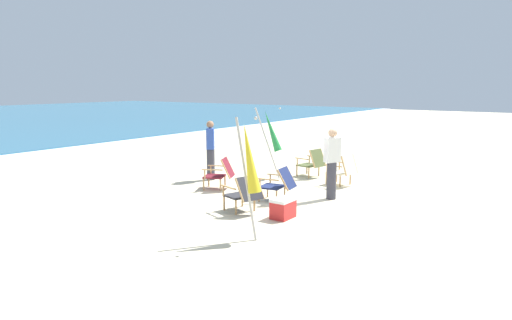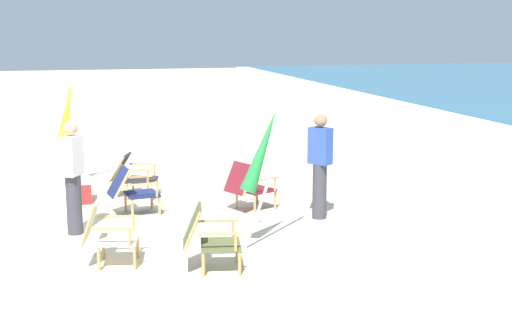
# 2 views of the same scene
# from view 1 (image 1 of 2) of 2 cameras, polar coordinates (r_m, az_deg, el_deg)

# --- Properties ---
(ground_plane) EXTENTS (80.00, 80.00, 0.00)m
(ground_plane) POSITION_cam_1_polar(r_m,az_deg,el_deg) (10.21, 2.39, -5.35)
(ground_plane) COLOR beige
(surf_band) EXTENTS (80.00, 1.10, 0.06)m
(surf_band) POSITION_cam_1_polar(r_m,az_deg,el_deg) (18.85, -28.32, 0.44)
(surf_band) COLOR white
(surf_band) RESTS_ON ground
(beach_chair_mid_center) EXTENTS (0.68, 0.79, 0.81)m
(beach_chair_mid_center) POSITION_cam_1_polar(r_m,az_deg,el_deg) (13.03, 7.05, -0.25)
(beach_chair_mid_center) COLOR #515B33
(beach_chair_mid_center) RESTS_ON ground
(beach_chair_front_left) EXTENTS (0.83, 0.90, 0.80)m
(beach_chair_front_left) POSITION_cam_1_polar(r_m,az_deg,el_deg) (11.46, -4.46, -1.55)
(beach_chair_front_left) COLOR maroon
(beach_chair_front_left) RESTS_ON ground
(beach_chair_back_right) EXTENTS (0.78, 0.92, 0.77)m
(beach_chair_back_right) POSITION_cam_1_polar(r_m,az_deg,el_deg) (9.35, -1.52, -4.07)
(beach_chair_back_right) COLOR #28282D
(beach_chair_back_right) RESTS_ON ground
(beach_chair_front_right) EXTENTS (0.68, 0.84, 0.78)m
(beach_chair_front_right) POSITION_cam_1_polar(r_m,az_deg,el_deg) (10.24, 2.87, -2.87)
(beach_chair_front_right) COLOR #19234C
(beach_chair_front_right) RESTS_ON ground
(beach_chair_far_center) EXTENTS (0.68, 0.76, 0.82)m
(beach_chair_far_center) POSITION_cam_1_polar(r_m,az_deg,el_deg) (12.06, 10.87, -1.12)
(beach_chair_far_center) COLOR beige
(beach_chair_far_center) RESTS_ON ground
(umbrella_furled_green) EXTENTS (0.31, 0.85, 2.00)m
(umbrella_furled_green) POSITION_cam_1_polar(r_m,az_deg,el_deg) (12.70, 1.94, 3.54)
(umbrella_furled_green) COLOR #B7B2A8
(umbrella_furled_green) RESTS_ON ground
(umbrella_furled_yellow) EXTENTS (0.23, 0.50, 2.10)m
(umbrella_furled_yellow) POSITION_cam_1_polar(r_m,az_deg,el_deg) (7.56, -0.85, 0.06)
(umbrella_furled_yellow) COLOR #B7B2A8
(umbrella_furled_yellow) RESTS_ON ground
(person_near_chairs) EXTENTS (0.39, 0.36, 1.63)m
(person_near_chairs) POSITION_cam_1_polar(r_m,az_deg,el_deg) (12.55, -5.71, 1.30)
(person_near_chairs) COLOR #383842
(person_near_chairs) RESTS_ON ground
(person_by_waterline) EXTENTS (0.39, 0.34, 1.63)m
(person_by_waterline) POSITION_cam_1_polar(r_m,az_deg,el_deg) (10.50, 9.47, -0.37)
(person_by_waterline) COLOR #383842
(person_by_waterline) RESTS_ON ground
(cooler_box) EXTENTS (0.49, 0.35, 0.40)m
(cooler_box) POSITION_cam_1_polar(r_m,az_deg,el_deg) (9.02, 3.40, -6.02)
(cooler_box) COLOR red
(cooler_box) RESTS_ON ground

